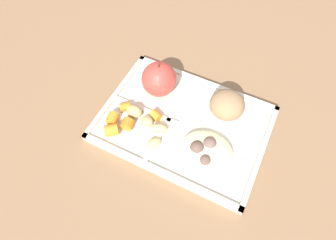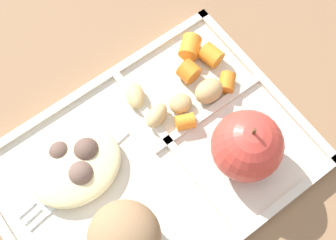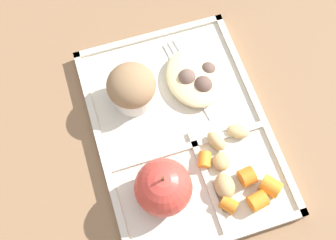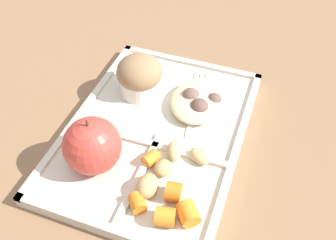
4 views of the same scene
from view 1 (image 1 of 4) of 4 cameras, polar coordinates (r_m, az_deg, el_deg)
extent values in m
plane|color=#846042|center=(0.67, 3.10, -1.14)|extent=(6.00, 6.00, 0.00)
cube|color=beige|center=(0.66, 3.13, -0.83)|extent=(0.37, 0.27, 0.01)
cube|color=beige|center=(0.60, -2.09, -9.91)|extent=(0.37, 0.01, 0.01)
cube|color=beige|center=(0.73, 7.49, 7.52)|extent=(0.37, 0.01, 0.01)
cube|color=beige|center=(0.71, -10.36, 5.22)|extent=(0.01, 0.27, 0.01)
cube|color=beige|center=(0.64, 18.09, -6.47)|extent=(0.01, 0.27, 0.01)
cube|color=beige|center=(0.66, 0.58, 0.72)|extent=(0.01, 0.25, 0.01)
cube|color=beige|center=(0.67, -4.51, 1.94)|extent=(0.17, 0.01, 0.01)
sphere|color=#C63D33|center=(0.68, -1.82, 8.18)|extent=(0.08, 0.08, 0.08)
cylinder|color=#4C381E|center=(0.64, -1.93, 10.74)|extent=(0.00, 0.00, 0.01)
cylinder|color=silver|center=(0.66, 11.33, 1.59)|extent=(0.07, 0.07, 0.03)
ellipsoid|color=#93704C|center=(0.64, 11.76, 2.99)|extent=(0.08, 0.08, 0.06)
cylinder|color=orange|center=(0.66, -11.08, 0.29)|extent=(0.03, 0.03, 0.03)
cylinder|color=orange|center=(0.65, -2.44, 0.95)|extent=(0.03, 0.03, 0.02)
cylinder|color=orange|center=(0.67, -8.58, 2.66)|extent=(0.03, 0.03, 0.02)
cylinder|color=orange|center=(0.64, -8.12, -0.82)|extent=(0.03, 0.02, 0.03)
cylinder|color=orange|center=(0.64, -11.25, -1.98)|extent=(0.04, 0.04, 0.03)
ellipsoid|color=tan|center=(0.62, -2.91, -4.72)|extent=(0.04, 0.04, 0.02)
ellipsoid|color=tan|center=(0.65, -4.20, -0.27)|extent=(0.03, 0.03, 0.02)
ellipsoid|color=tan|center=(0.66, -6.76, 1.78)|extent=(0.04, 0.03, 0.03)
ellipsoid|color=tan|center=(0.63, -1.73, -1.67)|extent=(0.04, 0.03, 0.02)
ellipsoid|color=beige|center=(0.61, 7.87, -5.98)|extent=(0.11, 0.09, 0.02)
sphere|color=brown|center=(0.61, 5.84, -5.63)|extent=(0.03, 0.03, 0.03)
sphere|color=brown|center=(0.62, 8.30, -4.81)|extent=(0.03, 0.03, 0.03)
sphere|color=brown|center=(0.60, 7.45, -8.06)|extent=(0.03, 0.03, 0.03)
cube|color=white|center=(0.63, 5.86, -5.41)|extent=(0.11, 0.02, 0.00)
cube|color=white|center=(0.63, 11.94, -7.04)|extent=(0.03, 0.03, 0.00)
cylinder|color=white|center=(0.62, 14.24, -8.51)|extent=(0.03, 0.01, 0.00)
cylinder|color=white|center=(0.63, 14.41, -7.68)|extent=(0.03, 0.01, 0.00)
cylinder|color=white|center=(0.63, 14.57, -6.86)|extent=(0.03, 0.01, 0.00)
camera|label=2|loc=(0.46, 34.53, 49.66)|focal=49.10mm
camera|label=3|loc=(0.55, -30.16, 61.74)|focal=44.80mm
camera|label=4|loc=(0.53, -51.60, 28.35)|focal=40.02mm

